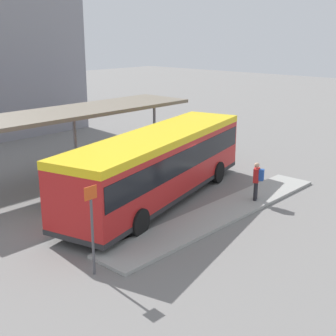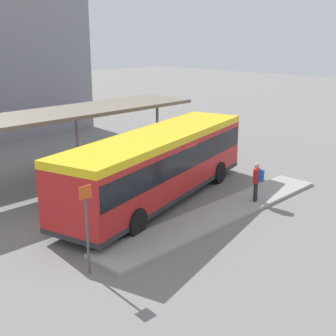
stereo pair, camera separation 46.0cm
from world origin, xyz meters
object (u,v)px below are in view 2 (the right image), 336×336
object	(u,v)px
potted_planter_far_side	(169,160)
platform_sign	(87,226)
bicycle_red	(216,146)
bicycle_blue	(198,142)
potted_planter_near_shelter	(57,189)
city_bus	(159,161)
bicycle_yellow	(208,144)
pedestrian_waiting	(257,179)

from	to	relation	value
potted_planter_far_side	platform_sign	distance (m)	10.92
bicycle_red	potted_planter_far_side	bearing A→B (deg)	-72.15
platform_sign	bicycle_red	bearing A→B (deg)	24.36
bicycle_blue	potted_planter_near_shelter	bearing A→B (deg)	99.51
city_bus	potted_planter_near_shelter	xyz separation A→B (m)	(-3.40, 2.65, -1.01)
bicycle_red	bicycle_yellow	size ratio (longest dim) A/B	0.99
bicycle_yellow	potted_planter_far_side	distance (m)	5.54
bicycle_yellow	platform_sign	xyz separation A→B (m)	(-14.61, -7.27, 1.19)
bicycle_red	potted_planter_near_shelter	distance (m)	11.90
bicycle_red	potted_planter_far_side	distance (m)	5.25
bicycle_red	potted_planter_near_shelter	xyz separation A→B (m)	(-11.86, -0.88, 0.37)
potted_planter_near_shelter	bicycle_red	bearing A→B (deg)	4.24
pedestrian_waiting	platform_sign	xyz separation A→B (m)	(-8.63, 0.24, 0.49)
potted_planter_near_shelter	bicycle_yellow	bearing A→B (deg)	7.57
pedestrian_waiting	bicycle_blue	distance (m)	10.12
pedestrian_waiting	potted_planter_far_side	size ratio (longest dim) A/B	1.32
platform_sign	city_bus	bearing A→B (deg)	26.72
bicycle_red	bicycle_yellow	bearing A→B (deg)	177.75
pedestrian_waiting	potted_planter_near_shelter	distance (m)	8.44
city_bus	platform_sign	bearing A→B (deg)	-166.93
pedestrian_waiting	bicycle_yellow	distance (m)	9.62
platform_sign	bicycle_blue	bearing A→B (deg)	28.84
potted_planter_far_side	potted_planter_near_shelter	bearing A→B (deg)	179.31
pedestrian_waiting	bicycle_blue	size ratio (longest dim) A/B	0.92
bicycle_blue	potted_planter_far_side	distance (m)	5.69
bicycle_yellow	potted_planter_near_shelter	world-z (taller)	potted_planter_near_shelter
potted_planter_near_shelter	potted_planter_far_side	size ratio (longest dim) A/B	1.14
city_bus	pedestrian_waiting	xyz separation A→B (m)	(2.60, -3.28, -0.68)
bicycle_red	bicycle_yellow	distance (m)	0.72
bicycle_red	potted_planter_far_side	xyz separation A→B (m)	(-5.16, -0.96, 0.29)
bicycle_blue	potted_planter_far_side	xyz separation A→B (m)	(-5.16, -2.38, 0.27)
potted_planter_far_side	platform_sign	world-z (taller)	platform_sign
pedestrian_waiting	potted_planter_far_side	xyz separation A→B (m)	(0.70, 5.84, -0.42)
potted_planter_near_shelter	potted_planter_far_side	distance (m)	6.70
pedestrian_waiting	platform_sign	bearing A→B (deg)	64.80
bicycle_yellow	platform_sign	distance (m)	16.36
potted_planter_far_side	platform_sign	bearing A→B (deg)	-149.03
bicycle_blue	bicycle_red	bearing A→B (deg)	178.32
pedestrian_waiting	bicycle_yellow	xyz separation A→B (m)	(5.98, 7.51, -0.70)
potted_planter_near_shelter	city_bus	bearing A→B (deg)	-37.89
pedestrian_waiting	bicycle_yellow	size ratio (longest dim) A/B	0.97
bicycle_yellow	potted_planter_far_side	xyz separation A→B (m)	(-5.28, -1.67, 0.28)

